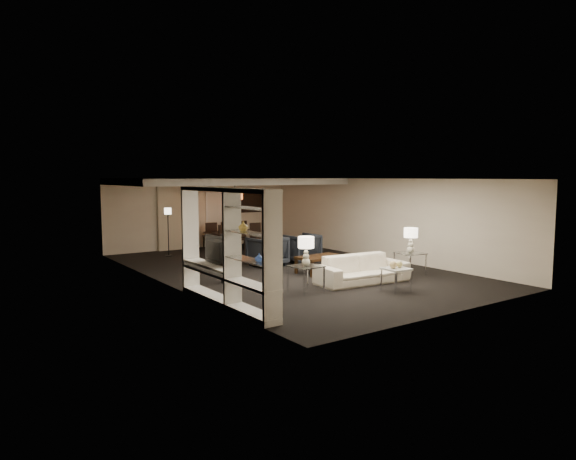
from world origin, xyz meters
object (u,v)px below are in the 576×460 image
(chair_nm, at_px, (243,238))
(chair_nr, at_px, (258,237))
(side_table_right, at_px, (410,264))
(television, at_px, (213,250))
(table_lamp_left, at_px, (306,251))
(chair_fl, at_px, (210,235))
(floor_speaker, at_px, (225,259))
(chair_fm, at_px, (225,234))
(armchair_left, at_px, (267,251))
(chair_nl, at_px, (227,239))
(marble_table, at_px, (396,280))
(chair_fr, at_px, (239,233))
(side_table_left, at_px, (306,279))
(table_lamp_right, at_px, (411,240))
(floor_lamp, at_px, (168,232))
(dining_table, at_px, (233,240))
(pendant_light, at_px, (235,196))
(vase_blue, at_px, (259,258))
(vase_amber, at_px, (243,226))
(sofa, at_px, (362,269))
(armchair_right, at_px, (301,248))

(chair_nm, bearing_deg, chair_nr, 0.13)
(side_table_right, bearing_deg, television, 174.43)
(table_lamp_left, height_order, chair_fl, table_lamp_left)
(floor_speaker, distance_m, chair_fm, 6.27)
(armchair_left, xyz_separation_m, chair_nl, (0.22, 2.83, 0.05))
(armchair_left, distance_m, chair_fm, 4.21)
(chair_nm, relative_size, chair_fm, 1.00)
(armchair_left, height_order, chair_fm, chair_fm)
(marble_table, xyz_separation_m, chair_fr, (0.82, 8.53, 0.21))
(marble_table, bearing_deg, table_lamp_left, 147.09)
(marble_table, relative_size, floor_speaker, 0.44)
(side_table_left, bearing_deg, side_table_right, 0.00)
(table_lamp_right, distance_m, chair_fr, 7.50)
(chair_fl, xyz_separation_m, floor_lamp, (-1.82, -0.72, 0.30))
(dining_table, distance_m, chair_fl, 0.90)
(marble_table, bearing_deg, pendant_light, 91.17)
(chair_fr, bearing_deg, pendant_light, 56.10)
(armchair_left, height_order, vase_blue, vase_blue)
(television, xyz_separation_m, chair_nm, (3.95, 5.60, -0.57))
(armchair_left, bearing_deg, table_lamp_left, 63.91)
(table_lamp_left, height_order, floor_speaker, table_lamp_left)
(marble_table, height_order, vase_blue, vase_blue)
(marble_table, bearing_deg, side_table_left, 147.09)
(chair_nr, height_order, floor_lamp, floor_lamp)
(vase_amber, xyz_separation_m, floor_lamp, (1.55, 7.52, -0.87))
(table_lamp_left, height_order, television, television)
(vase_blue, xyz_separation_m, chair_nm, (3.98, 7.48, -0.67))
(chair_fm, xyz_separation_m, chair_fr, (0.60, 0.00, 0.00))
(pendant_light, height_order, side_table_right, pendant_light)
(pendant_light, height_order, vase_blue, pendant_light)
(sofa, distance_m, floor_speaker, 3.33)
(side_table_right, distance_m, chair_fl, 7.72)
(floor_lamp, bearing_deg, chair_nr, -10.90)
(floor_speaker, bearing_deg, chair_fl, 48.62)
(chair_fl, bearing_deg, television, 71.35)
(vase_blue, bearing_deg, marble_table, 3.76)
(pendant_light, bearing_deg, chair_fr, 56.27)
(marble_table, xyz_separation_m, chair_fm, (0.22, 8.53, 0.21))
(armchair_left, relative_size, table_lamp_left, 1.44)
(table_lamp_right, bearing_deg, floor_lamp, 120.16)
(side_table_left, bearing_deg, pendant_light, 75.44)
(armchair_left, xyz_separation_m, vase_blue, (-3.16, -4.65, 0.71))
(armchair_right, bearing_deg, floor_lamp, -52.08)
(chair_nm, bearing_deg, chair_fm, 90.13)
(television, bearing_deg, pendant_light, -33.28)
(chair_nl, bearing_deg, armchair_left, -101.79)
(chair_fr, bearing_deg, floor_lamp, 13.18)
(sofa, xyz_separation_m, television, (-3.73, 0.53, 0.71))
(floor_speaker, xyz_separation_m, chair_fl, (2.35, 5.53, -0.12))
(side_table_right, distance_m, chair_nr, 6.20)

